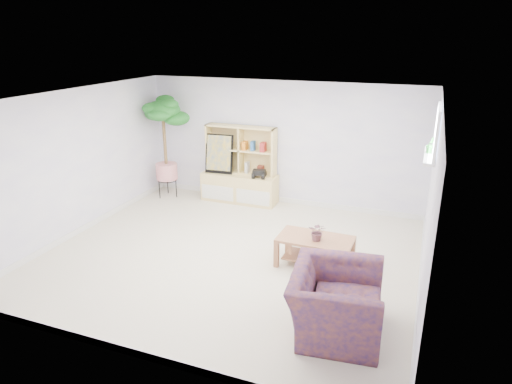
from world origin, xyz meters
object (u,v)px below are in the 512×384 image
(floor_tree, at_px, (165,148))
(armchair, at_px, (336,298))
(coffee_table, at_px, (315,252))
(storage_unit, at_px, (239,165))

(floor_tree, distance_m, armchair, 5.32)
(coffee_table, height_order, floor_tree, floor_tree)
(armchair, bearing_deg, floor_tree, 45.72)
(storage_unit, relative_size, armchair, 1.33)
(floor_tree, bearing_deg, storage_unit, 10.26)
(armchair, bearing_deg, coffee_table, 16.09)
(coffee_table, distance_m, armchair, 1.56)
(storage_unit, bearing_deg, armchair, -52.94)
(storage_unit, xyz_separation_m, coffee_table, (2.07, -2.10, -0.54))
(floor_tree, height_order, armchair, floor_tree)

